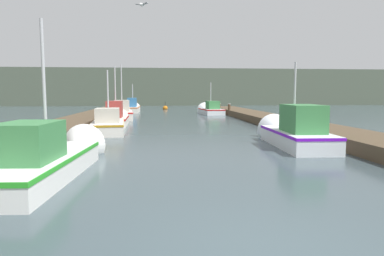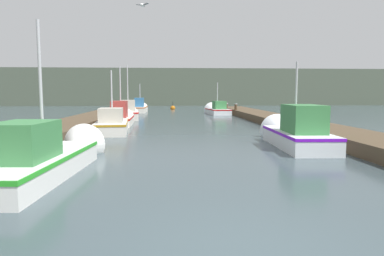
# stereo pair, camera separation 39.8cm
# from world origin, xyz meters

# --- Properties ---
(dock_left) EXTENTS (2.48, 40.00, 0.49)m
(dock_left) POSITION_xyz_m (-6.33, 16.00, 0.25)
(dock_left) COLOR #4C3D2B
(dock_left) RESTS_ON ground_plane
(dock_right) EXTENTS (2.48, 40.00, 0.49)m
(dock_right) POSITION_xyz_m (6.33, 16.00, 0.25)
(dock_right) COLOR #4C3D2B
(dock_right) RESTS_ON ground_plane
(distant_shore_ridge) EXTENTS (120.00, 16.00, 6.02)m
(distant_shore_ridge) POSITION_xyz_m (0.00, 59.07, 3.01)
(distant_shore_ridge) COLOR #4C5647
(distant_shore_ridge) RESTS_ON ground_plane
(fishing_boat_0) EXTENTS (1.90, 6.11, 4.26)m
(fishing_boat_0) POSITION_xyz_m (-4.04, 5.07, 0.43)
(fishing_boat_0) COLOR silver
(fishing_boat_0) RESTS_ON ground_plane
(fishing_boat_1) EXTENTS (1.85, 5.37, 3.69)m
(fishing_boat_1) POSITION_xyz_m (3.98, 9.00, 0.53)
(fishing_boat_1) COLOR silver
(fishing_boat_1) RESTS_ON ground_plane
(fishing_boat_2) EXTENTS (2.03, 5.37, 3.68)m
(fishing_boat_2) POSITION_xyz_m (-3.96, 14.61, 0.42)
(fishing_boat_2) COLOR silver
(fishing_boat_2) RESTS_ON ground_plane
(fishing_boat_3) EXTENTS (1.60, 4.86, 4.16)m
(fishing_boat_3) POSITION_xyz_m (-4.04, 18.50, 0.45)
(fishing_boat_3) COLOR silver
(fishing_boat_3) RESTS_ON ground_plane
(fishing_boat_4) EXTENTS (2.05, 5.19, 4.71)m
(fishing_boat_4) POSITION_xyz_m (-4.20, 23.69, 0.48)
(fishing_boat_4) COLOR silver
(fishing_boat_4) RESTS_ON ground_plane
(fishing_boat_5) EXTENTS (2.12, 4.83, 3.59)m
(fishing_boat_5) POSITION_xyz_m (3.71, 29.25, 0.39)
(fishing_boat_5) COLOR silver
(fishing_boat_5) RESTS_ON ground_plane
(fishing_boat_6) EXTENTS (1.39, 5.84, 3.34)m
(fishing_boat_6) POSITION_xyz_m (-4.05, 33.37, 0.48)
(fishing_boat_6) COLOR silver
(fishing_boat_6) RESTS_ON ground_plane
(mooring_piling_0) EXTENTS (0.29, 0.29, 0.98)m
(mooring_piling_0) POSITION_xyz_m (-5.03, 8.19, 0.50)
(mooring_piling_0) COLOR #473523
(mooring_piling_0) RESTS_ON ground_plane
(mooring_piling_1) EXTENTS (0.27, 0.27, 1.06)m
(mooring_piling_1) POSITION_xyz_m (5.24, 27.29, 0.54)
(mooring_piling_1) COLOR #473523
(mooring_piling_1) RESTS_ON ground_plane
(mooring_piling_2) EXTENTS (0.26, 0.26, 0.95)m
(mooring_piling_2) POSITION_xyz_m (5.23, 32.31, 0.48)
(mooring_piling_2) COLOR #473523
(mooring_piling_2) RESTS_ON ground_plane
(mooring_piling_3) EXTENTS (0.33, 0.33, 1.06)m
(mooring_piling_3) POSITION_xyz_m (-5.13, 7.56, 0.54)
(mooring_piling_3) COLOR #473523
(mooring_piling_3) RESTS_ON ground_plane
(channel_buoy) EXTENTS (0.61, 0.61, 1.11)m
(channel_buoy) POSITION_xyz_m (-0.46, 38.90, 0.17)
(channel_buoy) COLOR #BF6513
(channel_buoy) RESTS_ON ground_plane
(seagull_lead) EXTENTS (0.53, 0.39, 0.12)m
(seagull_lead) POSITION_xyz_m (-1.90, 9.71, 5.44)
(seagull_lead) COLOR white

